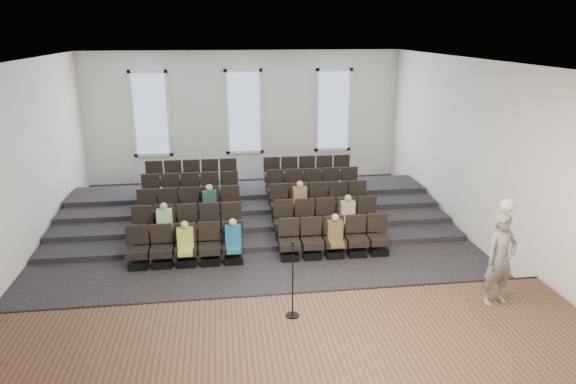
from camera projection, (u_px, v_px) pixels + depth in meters
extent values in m
plane|color=black|center=(260.00, 251.00, 13.92)|extent=(14.00, 14.00, 0.00)
cube|color=white|center=(257.00, 61.00, 12.39)|extent=(12.00, 14.00, 0.02)
cube|color=white|center=(244.00, 117.00, 19.79)|extent=(12.00, 0.04, 5.00)
cube|color=white|center=(302.00, 297.00, 6.53)|extent=(12.00, 0.04, 5.00)
cube|color=white|center=(10.00, 170.00, 12.39)|extent=(0.04, 14.00, 5.00)
cube|color=white|center=(479.00, 154.00, 13.93)|extent=(0.04, 14.00, 5.00)
cube|color=#4C3420|center=(284.00, 357.00, 9.03)|extent=(11.80, 3.60, 0.50)
cube|color=black|center=(273.00, 306.00, 10.70)|extent=(11.80, 0.06, 0.52)
cube|color=black|center=(254.00, 218.00, 16.09)|extent=(11.80, 4.80, 0.15)
cube|color=black|center=(253.00, 211.00, 16.57)|extent=(11.80, 3.75, 0.30)
cube|color=black|center=(252.00, 203.00, 17.04)|extent=(11.80, 2.70, 0.45)
cube|color=black|center=(251.00, 196.00, 17.51)|extent=(11.80, 1.65, 0.60)
cube|color=black|center=(138.00, 264.00, 12.93)|extent=(0.47, 0.43, 0.20)
cube|color=black|center=(137.00, 253.00, 12.83)|extent=(0.55, 0.50, 0.19)
cube|color=black|center=(137.00, 234.00, 12.91)|extent=(0.55, 0.08, 0.50)
cube|color=black|center=(163.00, 263.00, 13.00)|extent=(0.47, 0.43, 0.20)
cube|color=black|center=(162.00, 251.00, 12.91)|extent=(0.55, 0.50, 0.19)
cube|color=black|center=(161.00, 233.00, 12.98)|extent=(0.55, 0.08, 0.50)
cube|color=black|center=(187.00, 261.00, 13.08)|extent=(0.47, 0.43, 0.20)
cube|color=black|center=(186.00, 250.00, 12.99)|extent=(0.55, 0.50, 0.19)
cube|color=black|center=(186.00, 232.00, 13.06)|extent=(0.55, 0.08, 0.50)
cube|color=black|center=(210.00, 260.00, 13.16)|extent=(0.47, 0.43, 0.20)
cube|color=black|center=(210.00, 249.00, 13.06)|extent=(0.55, 0.50, 0.19)
cube|color=black|center=(209.00, 231.00, 13.14)|extent=(0.55, 0.08, 0.50)
cube|color=black|center=(234.00, 259.00, 13.23)|extent=(0.47, 0.43, 0.20)
cube|color=black|center=(234.00, 248.00, 13.14)|extent=(0.55, 0.50, 0.19)
cube|color=black|center=(233.00, 230.00, 13.21)|extent=(0.55, 0.08, 0.50)
cube|color=black|center=(290.00, 255.00, 13.42)|extent=(0.47, 0.43, 0.20)
cube|color=black|center=(290.00, 245.00, 13.32)|extent=(0.55, 0.50, 0.19)
cube|color=black|center=(288.00, 227.00, 13.40)|extent=(0.55, 0.08, 0.50)
cube|color=black|center=(312.00, 254.00, 13.49)|extent=(0.47, 0.43, 0.20)
cube|color=black|center=(312.00, 243.00, 13.40)|extent=(0.55, 0.50, 0.19)
cube|color=black|center=(311.00, 226.00, 13.47)|extent=(0.55, 0.08, 0.50)
cube|color=black|center=(334.00, 253.00, 13.57)|extent=(0.47, 0.43, 0.20)
cube|color=black|center=(335.00, 242.00, 13.48)|extent=(0.55, 0.50, 0.19)
cube|color=black|center=(333.00, 225.00, 13.55)|extent=(0.55, 0.08, 0.50)
cube|color=black|center=(356.00, 252.00, 13.65)|extent=(0.47, 0.43, 0.20)
cube|color=black|center=(357.00, 241.00, 13.55)|extent=(0.55, 0.50, 0.19)
cube|color=black|center=(355.00, 224.00, 13.63)|extent=(0.55, 0.08, 0.50)
cube|color=black|center=(378.00, 250.00, 13.72)|extent=(0.47, 0.43, 0.20)
cube|color=black|center=(379.00, 240.00, 13.63)|extent=(0.55, 0.50, 0.19)
cube|color=black|center=(377.00, 222.00, 13.70)|extent=(0.55, 0.08, 0.50)
cube|color=black|center=(143.00, 242.00, 13.87)|extent=(0.47, 0.43, 0.20)
cube|color=black|center=(143.00, 232.00, 13.78)|extent=(0.55, 0.50, 0.19)
cube|color=black|center=(142.00, 215.00, 13.85)|extent=(0.55, 0.08, 0.50)
cube|color=black|center=(166.00, 241.00, 13.95)|extent=(0.47, 0.43, 0.20)
cube|color=black|center=(165.00, 230.00, 13.86)|extent=(0.55, 0.50, 0.19)
cube|color=black|center=(165.00, 214.00, 13.93)|extent=(0.55, 0.08, 0.50)
cube|color=black|center=(188.00, 240.00, 14.03)|extent=(0.47, 0.43, 0.20)
cube|color=black|center=(188.00, 229.00, 13.93)|extent=(0.55, 0.50, 0.19)
cube|color=black|center=(187.00, 213.00, 14.00)|extent=(0.55, 0.08, 0.50)
cube|color=black|center=(211.00, 239.00, 14.10)|extent=(0.47, 0.43, 0.20)
cube|color=black|center=(210.00, 228.00, 14.01)|extent=(0.55, 0.50, 0.19)
cube|color=black|center=(209.00, 212.00, 14.08)|extent=(0.55, 0.08, 0.50)
cube|color=black|center=(232.00, 238.00, 14.18)|extent=(0.47, 0.43, 0.20)
cube|color=black|center=(232.00, 227.00, 14.08)|extent=(0.55, 0.50, 0.19)
cube|color=black|center=(231.00, 211.00, 14.16)|extent=(0.55, 0.08, 0.50)
cube|color=black|center=(284.00, 235.00, 14.36)|extent=(0.47, 0.43, 0.20)
cube|color=black|center=(284.00, 225.00, 14.27)|extent=(0.55, 0.50, 0.19)
cube|color=black|center=(283.00, 208.00, 14.34)|extent=(0.55, 0.08, 0.50)
cube|color=black|center=(306.00, 234.00, 14.44)|extent=(0.47, 0.43, 0.20)
cube|color=black|center=(306.00, 223.00, 14.34)|extent=(0.55, 0.50, 0.19)
cube|color=black|center=(305.00, 207.00, 14.42)|extent=(0.55, 0.08, 0.50)
cube|color=black|center=(326.00, 233.00, 14.52)|extent=(0.47, 0.43, 0.20)
cube|color=black|center=(327.00, 222.00, 14.42)|extent=(0.55, 0.50, 0.19)
cube|color=black|center=(325.00, 206.00, 14.49)|extent=(0.55, 0.08, 0.50)
cube|color=black|center=(347.00, 232.00, 14.59)|extent=(0.47, 0.43, 0.20)
cube|color=black|center=(347.00, 221.00, 14.50)|extent=(0.55, 0.50, 0.19)
cube|color=black|center=(346.00, 205.00, 14.57)|extent=(0.55, 0.08, 0.50)
cube|color=black|center=(368.00, 231.00, 14.67)|extent=(0.47, 0.43, 0.20)
cube|color=black|center=(368.00, 220.00, 14.57)|extent=(0.55, 0.50, 0.19)
cube|color=black|center=(367.00, 204.00, 14.65)|extent=(0.55, 0.08, 0.50)
cube|color=black|center=(148.00, 223.00, 14.82)|extent=(0.47, 0.42, 0.20)
cube|color=black|center=(147.00, 213.00, 14.72)|extent=(0.55, 0.50, 0.19)
cube|color=black|center=(147.00, 197.00, 14.80)|extent=(0.55, 0.08, 0.50)
cube|color=black|center=(169.00, 222.00, 14.90)|extent=(0.47, 0.42, 0.20)
cube|color=black|center=(168.00, 212.00, 14.80)|extent=(0.55, 0.50, 0.19)
cube|color=black|center=(168.00, 196.00, 14.87)|extent=(0.55, 0.08, 0.50)
cube|color=black|center=(190.00, 221.00, 14.97)|extent=(0.47, 0.42, 0.20)
cube|color=black|center=(189.00, 211.00, 14.88)|extent=(0.55, 0.50, 0.19)
cube|color=black|center=(189.00, 195.00, 14.95)|extent=(0.55, 0.08, 0.50)
cube|color=black|center=(211.00, 220.00, 15.05)|extent=(0.47, 0.42, 0.20)
cube|color=black|center=(210.00, 210.00, 14.95)|extent=(0.55, 0.50, 0.19)
cube|color=black|center=(210.00, 195.00, 15.03)|extent=(0.55, 0.08, 0.50)
cube|color=black|center=(231.00, 219.00, 15.12)|extent=(0.47, 0.42, 0.20)
cube|color=black|center=(231.00, 209.00, 15.03)|extent=(0.55, 0.50, 0.19)
cube|color=black|center=(230.00, 194.00, 15.10)|extent=(0.55, 0.08, 0.50)
cube|color=black|center=(280.00, 217.00, 15.31)|extent=(0.47, 0.42, 0.20)
cube|color=black|center=(280.00, 207.00, 15.21)|extent=(0.55, 0.50, 0.19)
cube|color=black|center=(279.00, 192.00, 15.29)|extent=(0.55, 0.08, 0.50)
cube|color=black|center=(300.00, 216.00, 15.38)|extent=(0.47, 0.42, 0.20)
cube|color=black|center=(300.00, 206.00, 15.29)|extent=(0.55, 0.50, 0.19)
cube|color=black|center=(299.00, 191.00, 15.36)|extent=(0.55, 0.08, 0.50)
cube|color=black|center=(319.00, 215.00, 15.46)|extent=(0.47, 0.42, 0.20)
cube|color=black|center=(320.00, 205.00, 15.37)|extent=(0.55, 0.50, 0.19)
cube|color=black|center=(319.00, 190.00, 15.44)|extent=(0.55, 0.08, 0.50)
cube|color=black|center=(339.00, 214.00, 15.54)|extent=(0.47, 0.42, 0.20)
cube|color=black|center=(339.00, 204.00, 15.44)|extent=(0.55, 0.50, 0.19)
cube|color=black|center=(338.00, 189.00, 15.52)|extent=(0.55, 0.08, 0.50)
cube|color=black|center=(358.00, 213.00, 15.61)|extent=(0.47, 0.42, 0.20)
cube|color=black|center=(359.00, 204.00, 15.52)|extent=(0.55, 0.50, 0.19)
cube|color=black|center=(357.00, 189.00, 15.59)|extent=(0.55, 0.08, 0.50)
cube|color=black|center=(152.00, 206.00, 15.76)|extent=(0.47, 0.42, 0.20)
cube|color=black|center=(151.00, 197.00, 15.67)|extent=(0.55, 0.50, 0.19)
cube|color=black|center=(151.00, 182.00, 15.74)|extent=(0.55, 0.08, 0.50)
cube|color=black|center=(172.00, 205.00, 15.84)|extent=(0.47, 0.42, 0.20)
cube|color=black|center=(171.00, 196.00, 15.75)|extent=(0.55, 0.50, 0.19)
cube|color=black|center=(171.00, 181.00, 15.82)|extent=(0.55, 0.08, 0.50)
cube|color=black|center=(191.00, 205.00, 15.92)|extent=(0.47, 0.42, 0.20)
cube|color=black|center=(191.00, 195.00, 15.82)|extent=(0.55, 0.50, 0.19)
cube|color=black|center=(190.00, 180.00, 15.90)|extent=(0.55, 0.08, 0.50)
cube|color=black|center=(211.00, 204.00, 15.99)|extent=(0.47, 0.42, 0.20)
cube|color=black|center=(210.00, 194.00, 15.90)|extent=(0.55, 0.50, 0.19)
cube|color=black|center=(210.00, 180.00, 15.97)|extent=(0.55, 0.08, 0.50)
cube|color=black|center=(230.00, 203.00, 16.07)|extent=(0.47, 0.42, 0.20)
cube|color=black|center=(230.00, 193.00, 15.97)|extent=(0.55, 0.50, 0.19)
cube|color=black|center=(229.00, 179.00, 16.05)|extent=(0.55, 0.08, 0.50)
cube|color=black|center=(276.00, 201.00, 16.25)|extent=(0.47, 0.42, 0.20)
cube|color=black|center=(276.00, 192.00, 16.16)|extent=(0.55, 0.50, 0.19)
cube|color=black|center=(275.00, 177.00, 16.23)|extent=(0.55, 0.08, 0.50)
cube|color=black|center=(295.00, 200.00, 16.33)|extent=(0.47, 0.42, 0.20)
cube|color=black|center=(295.00, 191.00, 16.24)|extent=(0.55, 0.50, 0.19)
cube|color=black|center=(294.00, 177.00, 16.31)|extent=(0.55, 0.08, 0.50)
cube|color=black|center=(313.00, 199.00, 16.41)|extent=(0.47, 0.42, 0.20)
cube|color=black|center=(313.00, 190.00, 16.31)|extent=(0.55, 0.50, 0.19)
cube|color=black|center=(312.00, 176.00, 16.38)|extent=(0.55, 0.08, 0.50)
cube|color=black|center=(332.00, 198.00, 16.48)|extent=(0.47, 0.42, 0.20)
cube|color=black|center=(332.00, 189.00, 16.39)|extent=(0.55, 0.50, 0.19)
cube|color=black|center=(331.00, 175.00, 16.46)|extent=(0.55, 0.08, 0.50)
cube|color=black|center=(350.00, 198.00, 16.56)|extent=(0.47, 0.42, 0.20)
cube|color=black|center=(350.00, 189.00, 16.46)|extent=(0.55, 0.50, 0.19)
cube|color=black|center=(349.00, 175.00, 16.54)|extent=(0.55, 0.08, 0.50)
cube|color=black|center=(155.00, 191.00, 16.71)|extent=(0.47, 0.42, 0.20)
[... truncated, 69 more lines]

